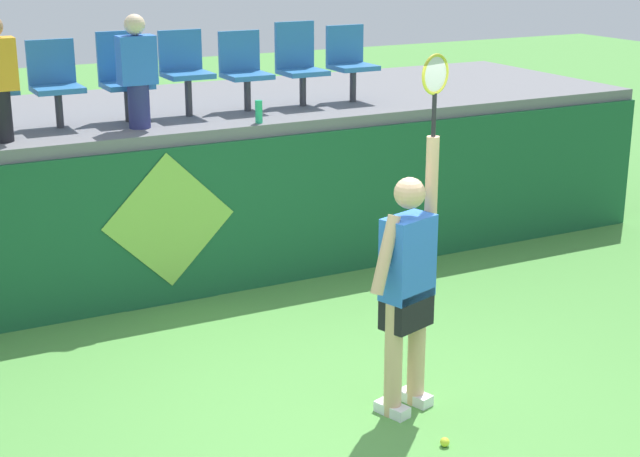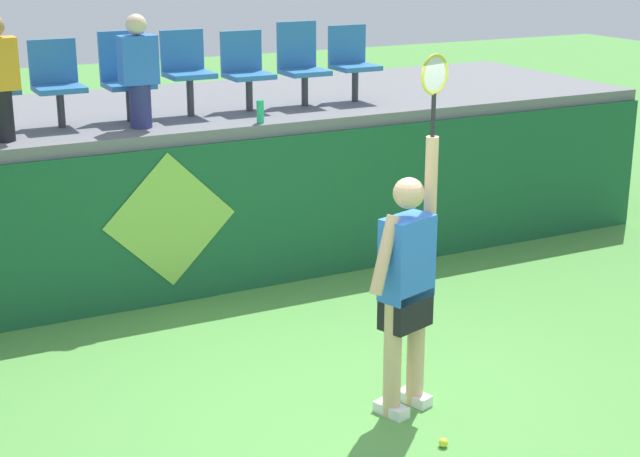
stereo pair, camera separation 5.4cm
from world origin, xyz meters
name	(u,v)px [view 2 (the right image)]	position (x,y,z in m)	size (l,w,h in m)	color
ground_plane	(364,412)	(0.00, 0.00, 0.00)	(40.00, 40.00, 0.00)	#519342
court_back_wall	(220,218)	(0.00, 2.81, 0.74)	(10.29, 0.20, 1.48)	#195633
spectator_platform	(170,111)	(0.00, 4.18, 1.54)	(10.29, 2.84, 0.12)	slate
tennis_player	(407,283)	(0.28, -0.08, 0.98)	(0.73, 0.36, 2.57)	white
tennis_ball	(443,442)	(0.23, -0.68, 0.03)	(0.07, 0.07, 0.07)	#D1E533
water_bottle	(260,112)	(0.47, 2.87, 1.71)	(0.07, 0.07, 0.22)	#26B272
stadium_chair_1	(57,80)	(-1.27, 3.59, 2.04)	(0.44, 0.42, 0.80)	#38383D
stadium_chair_2	(126,74)	(-0.61, 3.60, 2.05)	(0.44, 0.42, 0.84)	#38383D
stadium_chair_3	(186,67)	(0.00, 3.59, 2.07)	(0.44, 0.42, 0.83)	#38383D
stadium_chair_4	(246,68)	(0.63, 3.59, 2.03)	(0.44, 0.42, 0.79)	#38383D
stadium_chair_5	(301,62)	(1.26, 3.60, 2.06)	(0.44, 0.42, 0.85)	#38383D
stadium_chair_6	(352,60)	(1.86, 3.59, 2.04)	(0.44, 0.42, 0.79)	#38383D
spectator_1	(139,69)	(-0.61, 3.17, 2.14)	(0.34, 0.20, 1.04)	navy
wall_signage_mount	(174,303)	(-0.53, 2.70, 0.00)	(1.27, 0.01, 1.45)	#195633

